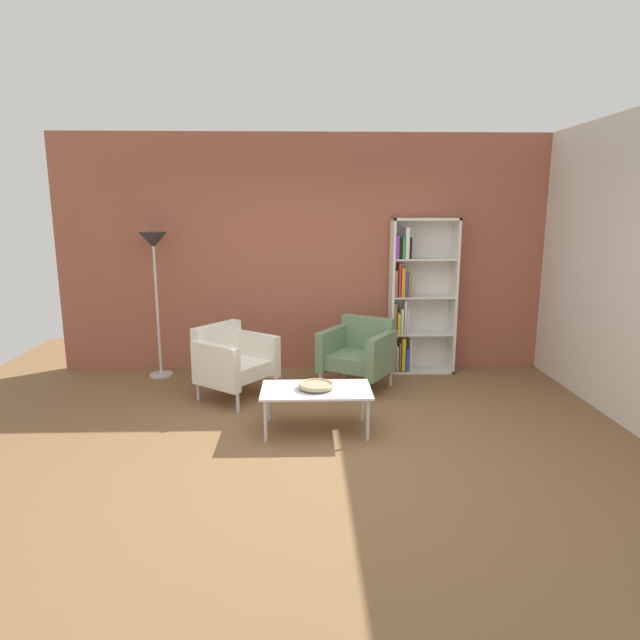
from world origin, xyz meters
The scene contains 9 objects.
ground_plane centered at (0.00, 0.00, 0.00)m, with size 8.32×8.32×0.00m, color brown.
brick_back_panel centered at (0.00, 2.46, 1.45)m, with size 6.40×0.12×2.90m, color #9E5642.
plaster_right_partition centered at (2.86, 0.60, 1.45)m, with size 0.12×5.20×2.90m, color silver.
bookshelf_tall centered at (1.18, 2.25, 0.92)m, with size 0.80×0.30×1.90m.
coffee_table_low centered at (-0.08, 0.40, 0.37)m, with size 1.00×0.56×0.40m.
decorative_bowl centered at (-0.08, 0.40, 0.43)m, with size 0.32×0.32×0.05m.
armchair_corner_red centered at (-0.96, 1.34, 0.41)m, with size 0.94×0.95×0.78m.
armchair_spare_guest centered at (0.44, 1.64, 0.41)m, with size 0.94×0.92×0.78m.
floor_lamp_torchiere centered at (-1.94, 2.13, 1.45)m, with size 0.32×0.32×1.74m.
Camera 1 is at (-0.18, -4.29, 2.00)m, focal length 30.39 mm.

